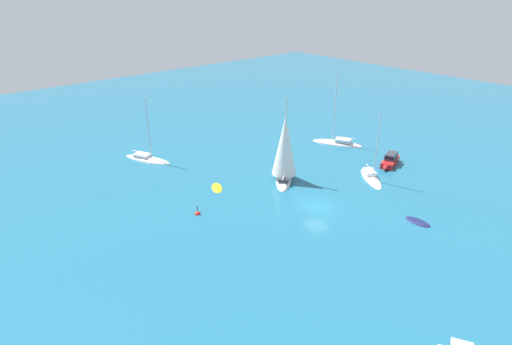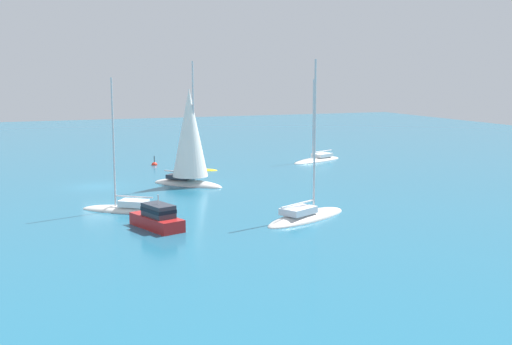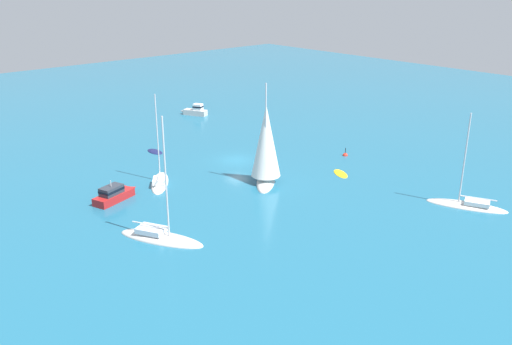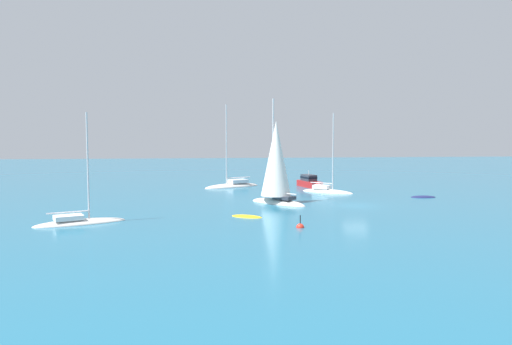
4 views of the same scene
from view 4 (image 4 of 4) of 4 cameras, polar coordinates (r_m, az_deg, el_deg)
name	(u,v)px [view 4 (image 4 of 4)]	position (r m, az deg, el deg)	size (l,w,h in m)	color
ground_plane	(356,206)	(56.92, 10.39, -3.43)	(165.86, 165.86, 0.00)	#1E607F
sailboat	(232,186)	(73.03, -2.49, -1.40)	(5.60, 8.13, 11.44)	silver
sloop	(276,166)	(57.22, 2.14, 0.70)	(6.52, 6.20, 11.54)	silver
sailboat_1	(327,191)	(67.58, 7.41, -1.95)	(5.41, 6.38, 10.10)	silver
dinghy	(423,197)	(65.31, 17.05, -2.49)	(1.49, 2.91, 0.38)	#191E4C
tender	(247,217)	(49.25, -0.96, -4.65)	(2.60, 3.21, 0.31)	yellow
sailboat_2	(79,222)	(48.19, -17.99, -4.95)	(5.00, 7.79, 9.69)	silver
powerboat	(310,182)	(73.03, 5.66, -0.99)	(5.53, 2.89, 2.26)	#B21E1E
channel_buoy	(300,227)	(44.29, 4.63, -5.74)	(0.66, 0.66, 1.32)	red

